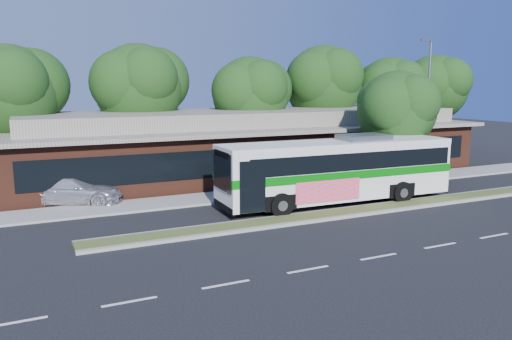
# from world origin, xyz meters

# --- Properties ---
(ground) EXTENTS (120.00, 120.00, 0.00)m
(ground) POSITION_xyz_m (0.00, 0.00, 0.00)
(ground) COLOR black
(ground) RESTS_ON ground
(median_strip) EXTENTS (26.00, 1.10, 0.15)m
(median_strip) POSITION_xyz_m (0.00, 0.60, 0.07)
(median_strip) COLOR #445B26
(median_strip) RESTS_ON ground
(sidewalk) EXTENTS (44.00, 2.60, 0.12)m
(sidewalk) POSITION_xyz_m (0.00, 6.40, 0.06)
(sidewalk) COLOR gray
(sidewalk) RESTS_ON ground
(plaza_building) EXTENTS (33.20, 11.20, 4.45)m
(plaza_building) POSITION_xyz_m (0.00, 12.99, 2.13)
(plaza_building) COLOR #53271A
(plaza_building) RESTS_ON ground
(lamp_post) EXTENTS (0.93, 0.18, 9.07)m
(lamp_post) POSITION_xyz_m (9.56, 6.00, 4.90)
(lamp_post) COLOR slate
(lamp_post) RESTS_ON ground
(tree_bg_a) EXTENTS (6.47, 5.80, 8.63)m
(tree_bg_a) POSITION_xyz_m (-14.58, 15.14, 5.87)
(tree_bg_a) COLOR black
(tree_bg_a) RESTS_ON ground
(tree_bg_b) EXTENTS (6.69, 6.00, 9.00)m
(tree_bg_b) POSITION_xyz_m (-6.57, 16.14, 6.14)
(tree_bg_b) COLOR black
(tree_bg_b) RESTS_ON ground
(tree_bg_c) EXTENTS (6.24, 5.60, 8.26)m
(tree_bg_c) POSITION_xyz_m (1.40, 15.13, 5.59)
(tree_bg_c) COLOR black
(tree_bg_c) RESTS_ON ground
(tree_bg_d) EXTENTS (6.91, 6.20, 9.37)m
(tree_bg_d) POSITION_xyz_m (8.45, 16.15, 6.42)
(tree_bg_d) COLOR black
(tree_bg_d) RESTS_ON ground
(tree_bg_e) EXTENTS (6.47, 5.80, 8.50)m
(tree_bg_e) POSITION_xyz_m (14.42, 15.14, 5.74)
(tree_bg_e) COLOR black
(tree_bg_e) RESTS_ON ground
(tree_bg_f) EXTENTS (6.69, 6.00, 8.92)m
(tree_bg_f) POSITION_xyz_m (20.43, 16.14, 6.06)
(tree_bg_f) COLOR black
(tree_bg_f) RESTS_ON ground
(transit_bus) EXTENTS (12.92, 3.29, 3.60)m
(transit_bus) POSITION_xyz_m (0.42, 2.64, 2.01)
(transit_bus) COLOR silver
(transit_bus) RESTS_ON ground
(sedan) EXTENTS (5.62, 4.08, 1.51)m
(sedan) POSITION_xyz_m (-12.31, 8.41, 0.76)
(sedan) COLOR silver
(sedan) RESTS_ON ground
(sidewalk_tree) EXTENTS (5.37, 4.81, 7.07)m
(sidewalk_tree) POSITION_xyz_m (6.78, 5.42, 4.78)
(sidewalk_tree) COLOR black
(sidewalk_tree) RESTS_ON ground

